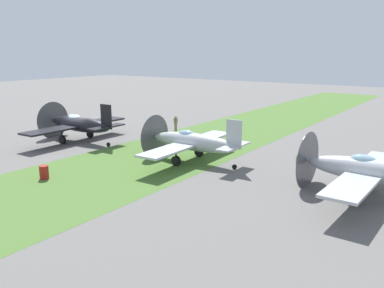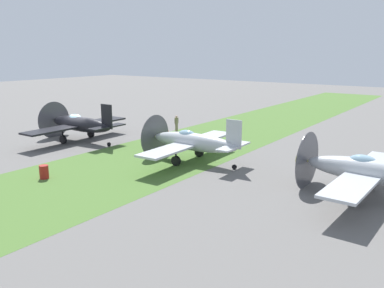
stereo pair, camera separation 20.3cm
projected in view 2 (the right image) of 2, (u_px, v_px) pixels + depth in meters
The scene contains 8 objects.
ground_plane at pixel (78, 141), 37.88m from camera, with size 160.00×160.00×0.00m, color #605E5B.
grass_verge at pixel (156, 156), 32.34m from camera, with size 120.00×11.00×0.01m, color #476B2D.
airplane_lead at pixel (79, 124), 37.47m from camera, with size 10.93×8.69×3.92m.
airplane_wingman at pixel (192, 142), 30.36m from camera, with size 10.48×8.32×3.75m.
airplane_trail at pixel (371, 171), 22.59m from camera, with size 10.91×8.67×3.91m.
ground_crew_chief at pixel (177, 123), 42.10m from camera, with size 0.63×0.38×1.73m.
fuel_drum at pixel (44, 172), 26.55m from camera, with size 0.60×0.60×0.90m, color maroon.
runway_marker_cone at pixel (168, 131), 41.57m from camera, with size 0.36×0.36×0.44m, color orange.
Camera 2 is at (-23.75, -30.33, 8.21)m, focal length 37.56 mm.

